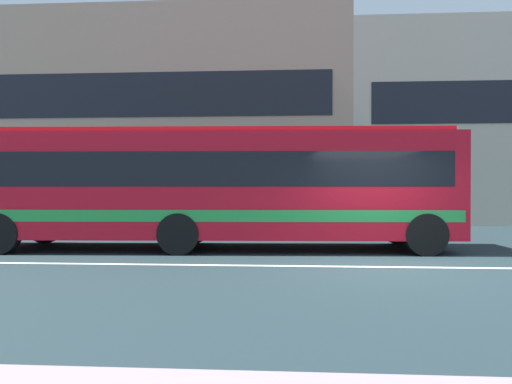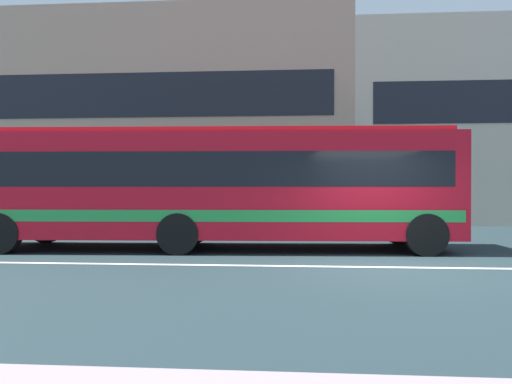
# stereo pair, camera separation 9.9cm
# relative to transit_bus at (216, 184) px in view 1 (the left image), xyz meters

# --- Properties ---
(ground_plane) EXTENTS (160.00, 160.00, 0.00)m
(ground_plane) POSITION_rel_transit_bus_xyz_m (3.93, -2.58, -1.70)
(ground_plane) COLOR #202F33
(lane_centre_line) EXTENTS (60.00, 0.16, 0.01)m
(lane_centre_line) POSITION_rel_transit_bus_xyz_m (3.93, -2.58, -1.70)
(lane_centre_line) COLOR silver
(lane_centre_line) RESTS_ON ground_plane
(apartment_block_left) EXTENTS (22.63, 10.14, 9.93)m
(apartment_block_left) POSITION_rel_transit_bus_xyz_m (-6.54, 13.04, 3.26)
(apartment_block_left) COLOR tan
(apartment_block_left) RESTS_ON ground_plane
(transit_bus) EXTENTS (12.29, 3.02, 3.08)m
(transit_bus) POSITION_rel_transit_bus_xyz_m (0.00, 0.00, 0.00)
(transit_bus) COLOR red
(transit_bus) RESTS_ON ground_plane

